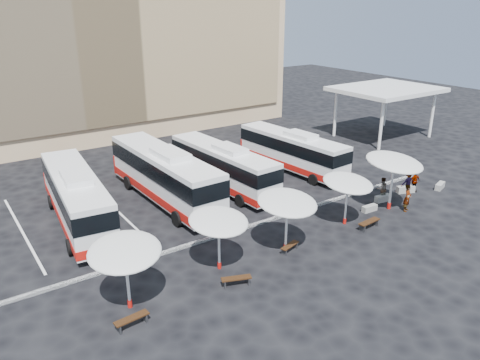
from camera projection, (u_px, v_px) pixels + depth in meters
ground at (254, 230)px, 29.20m from camera, size 120.00×120.00×0.00m
sandstone_building at (77, 9)px, 49.26m from camera, size 42.00×18.25×29.60m
service_canopy at (386, 90)px, 47.86m from camera, size 10.00×8.00×5.20m
curb_divider at (249, 226)px, 29.56m from camera, size 34.00×0.25×0.15m
bay_lines at (192, 190)px, 35.36m from camera, size 24.15×12.00×0.01m
bus_0 at (76, 196)px, 29.41m from camera, size 3.64×11.87×3.71m
bus_1 at (164, 174)px, 32.89m from camera, size 3.13×12.59×3.98m
bus_2 at (223, 165)px, 35.31m from camera, size 3.05×11.17×3.51m
bus_3 at (292, 150)px, 39.08m from camera, size 3.14×10.97×3.44m
sunshade_0 at (125, 252)px, 20.80m from camera, size 4.28×4.30×3.45m
sunshade_1 at (219, 221)px, 24.04m from camera, size 3.72×3.76×3.27m
sunshade_2 at (287, 203)px, 25.76m from camera, size 3.69×3.73×3.51m
sunshade_3 at (348, 183)px, 29.08m from camera, size 3.74×3.78×3.29m
sunshade_4 at (394, 163)px, 31.05m from camera, size 4.80×4.83×3.95m
wood_bench_0 at (132, 320)px, 20.39m from camera, size 1.59×0.55×0.48m
wood_bench_1 at (236, 279)px, 23.37m from camera, size 1.57×0.92×0.47m
wood_bench_2 at (290, 246)px, 26.60m from camera, size 1.42×0.72×0.42m
wood_bench_3 at (369, 223)px, 29.29m from camera, size 1.71×0.58×0.51m
conc_bench_0 at (370, 208)px, 31.78m from camera, size 1.16×0.44×0.43m
conc_bench_1 at (383, 198)px, 33.35m from camera, size 1.27×0.57×0.46m
conc_bench_2 at (406, 189)px, 34.90m from camera, size 1.41×0.93×0.50m
conc_bench_3 at (440, 186)px, 35.61m from camera, size 1.28×0.76×0.46m
passenger_0 at (407, 198)px, 31.61m from camera, size 0.82×0.69×1.90m
passenger_1 at (383, 189)px, 33.35m from camera, size 1.03×0.94×1.71m
passenger_2 at (415, 181)px, 34.83m from camera, size 1.00×0.48×1.66m
passenger_3 at (408, 182)px, 34.75m from camera, size 1.19×0.83×1.68m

